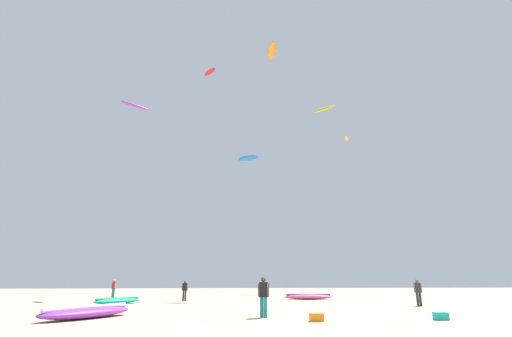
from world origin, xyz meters
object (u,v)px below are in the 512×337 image
Objects in this scene: kite_aloft_0 at (347,139)px; person_foreground at (264,293)px; kite_grounded_mid at (308,297)px; kite_grounded_far at (117,301)px; kite_grounded_near at (87,312)px; person_left at (114,287)px; kite_aloft_1 at (210,72)px; kite_aloft_4 at (324,109)px; kite_aloft_5 at (136,106)px; person_midground at (185,289)px; cooler_box at (441,316)px; kite_aloft_3 at (248,158)px; person_right at (418,290)px; gear_bag at (317,317)px; kite_aloft_2 at (272,51)px.

person_foreground is at bearing -116.22° from kite_aloft_0.
kite_grounded_mid is 15.12m from kite_grounded_far.
person_left is at bearing 101.82° from kite_grounded_near.
kite_aloft_4 is (16.95, 9.21, -0.05)m from kite_aloft_1.
kite_aloft_5 is at bearing -157.38° from kite_grounded_mid.
person_midground is 0.68× the size of kite_aloft_5.
person_midground reaches higher than kite_grounded_mid.
kite_aloft_5 is (-21.70, -24.30, -12.10)m from kite_aloft_4.
kite_aloft_4 reaches higher than kite_aloft_5.
kite_grounded_far is at bearing 144.45° from cooler_box.
kite_aloft_3 is at bearing 131.16° from person_midground.
kite_aloft_4 is (2.12, 26.61, 25.52)m from person_right.
person_left reaches higher than person_midground.
person_right is 8.75m from cooler_box.
person_midground reaches higher than cooler_box.
person_foreground is at bearing -1.85° from kite_grounded_near.
kite_aloft_4 is at bearing -4.65° from person_right.
kite_aloft_0 is 0.60× the size of kite_aloft_4.
gear_bag is at bearing -101.31° from kite_grounded_mid.
person_left is 0.47× the size of kite_aloft_4.
gear_bag is 41.58m from kite_aloft_0.
person_midground reaches higher than kite_grounded_near.
kite_aloft_2 is at bearing 110.21° from cooler_box.
person_right is 3.00× the size of cooler_box.
kite_aloft_1 is at bearing -10.00° from person_left.
gear_bag is 22.05m from kite_aloft_3.
cooler_box is 1.00× the size of gear_bag.
kite_aloft_1 is (5.06, 13.60, 26.34)m from kite_grounded_far.
kite_aloft_5 is at bearing -161.20° from kite_aloft_2.
person_midground is at bearing 170.63° from kite_aloft_2.
kite_grounded_far is 30.07m from kite_aloft_1.
kite_grounded_near is 1.32× the size of kite_aloft_4.
cooler_box is (2.16, -16.29, -0.07)m from kite_grounded_mid.
kite_aloft_4 is at bearing -16.85° from person_left.
kite_aloft_1 is (-4.11, 23.77, 25.50)m from person_foreground.
person_foreground is at bearing -105.71° from person_left.
person_right is at bearing -75.87° from person_left.
kite_grounded_mid is at bearing 33.35° from person_right.
kite_aloft_4 reaches higher than kite_grounded_near.
person_foreground is 0.76× the size of kite_aloft_5.
kite_grounded_far is at bearing -168.65° from kite_aloft_2.
kite_aloft_0 is 34.05m from kite_aloft_5.
person_foreground is 0.75× the size of kite_aloft_1.
person_left is at bearing 124.78° from gear_bag.
kite_aloft_3 is (5.18, 2.52, 11.92)m from person_midground.
kite_grounded_far is 16.38m from gear_bag.
person_right is 32.57m from kite_aloft_0.
person_right is 20.27m from kite_grounded_far.
cooler_box is (-3.26, -8.08, -0.82)m from person_right.
cooler_box is at bearing 54.06° from person_midground.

